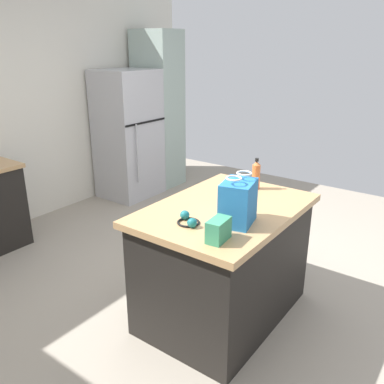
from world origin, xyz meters
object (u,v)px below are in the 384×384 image
(ear_defenders, at_px, (188,220))
(shopping_bag, at_px, (238,202))
(kitchen_island, at_px, (224,262))
(small_box, at_px, (218,230))
(bottle, at_px, (256,175))
(tall_cabinet, at_px, (159,110))
(refrigerator, at_px, (128,135))

(ear_defenders, bearing_deg, shopping_bag, -52.41)
(kitchen_island, xyz_separation_m, ear_defenders, (-0.39, 0.05, 0.47))
(shopping_bag, distance_m, small_box, 0.30)
(small_box, xyz_separation_m, bottle, (0.96, 0.26, 0.05))
(tall_cabinet, bearing_deg, shopping_bag, -131.19)
(tall_cabinet, xyz_separation_m, bottle, (-1.71, -2.50, -0.08))
(kitchen_island, distance_m, ear_defenders, 0.61)
(kitchen_island, relative_size, ear_defenders, 6.40)
(refrigerator, xyz_separation_m, ear_defenders, (-1.94, -2.46, 0.07))
(shopping_bag, bearing_deg, bottle, 18.38)
(refrigerator, height_order, bottle, refrigerator)
(small_box, bearing_deg, bottle, 15.18)
(tall_cabinet, height_order, shopping_bag, tall_cabinet)
(kitchen_island, height_order, tall_cabinet, tall_cabinet)
(kitchen_island, bearing_deg, ear_defenders, 173.34)
(refrigerator, distance_m, ear_defenders, 3.14)
(refrigerator, bearing_deg, shopping_bag, -122.63)
(ear_defenders, bearing_deg, kitchen_island, -6.66)
(refrigerator, distance_m, tall_cabinet, 0.69)
(small_box, height_order, bottle, bottle)
(refrigerator, relative_size, shopping_bag, 5.15)
(shopping_bag, bearing_deg, ear_defenders, 127.59)
(shopping_bag, xyz_separation_m, ear_defenders, (-0.20, 0.25, -0.12))
(refrigerator, distance_m, small_box, 3.42)
(refrigerator, height_order, small_box, refrigerator)
(kitchen_island, relative_size, bottle, 5.20)
(bottle, bearing_deg, ear_defenders, 177.97)
(refrigerator, relative_size, tall_cabinet, 0.77)
(bottle, bearing_deg, kitchen_island, -178.28)
(ear_defenders, bearing_deg, small_box, -107.50)
(tall_cabinet, distance_m, bottle, 3.02)
(shopping_bag, relative_size, small_box, 1.96)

